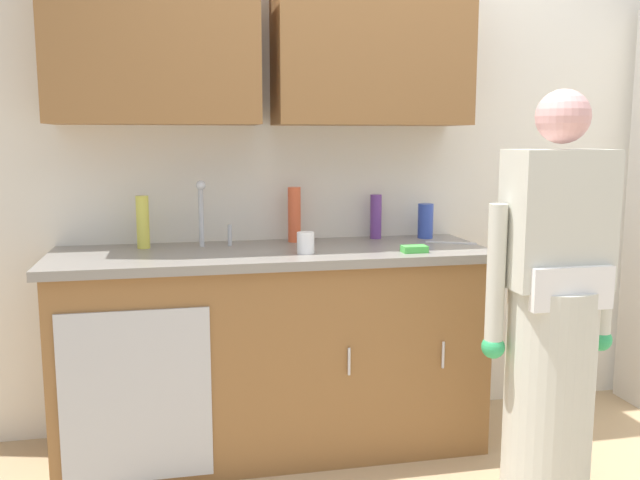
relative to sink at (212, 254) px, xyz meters
name	(u,v)px	position (x,y,z in m)	size (l,w,h in m)	color
kitchen_wall_with_uppers	(345,131)	(0.68, 0.29, 0.55)	(4.80, 0.44, 2.70)	silver
counter_cabinet	(272,354)	(0.27, -0.01, -0.48)	(1.90, 0.62, 0.90)	brown
countertop	(272,254)	(0.27, -0.01, -0.01)	(1.96, 0.66, 0.04)	gray
sink	(212,254)	(0.00, 0.00, 0.00)	(0.50, 0.36, 0.35)	#B7BABF
person_at_sink	(552,335)	(1.25, -0.73, -0.23)	(0.55, 0.34, 1.62)	white
bottle_cleaner_spray	(143,222)	(-0.30, 0.15, 0.13)	(0.06, 0.06, 0.24)	#D8D14C
bottle_water_tall	(376,217)	(0.83, 0.22, 0.12)	(0.06, 0.06, 0.22)	#66388C
bottle_water_short	(294,215)	(0.41, 0.20, 0.15)	(0.06, 0.06, 0.27)	#E05933
bottle_soap	(425,221)	(1.07, 0.18, 0.10)	(0.08, 0.08, 0.17)	#334CB2
cup_by_sink	(306,243)	(0.40, -0.14, 0.06)	(0.08, 0.08, 0.09)	white
knife_on_counter	(451,243)	(1.14, 0.00, 0.02)	(0.24, 0.02, 0.01)	silver
sponge	(414,249)	(0.87, -0.21, 0.03)	(0.11, 0.07, 0.03)	#4CBF4C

